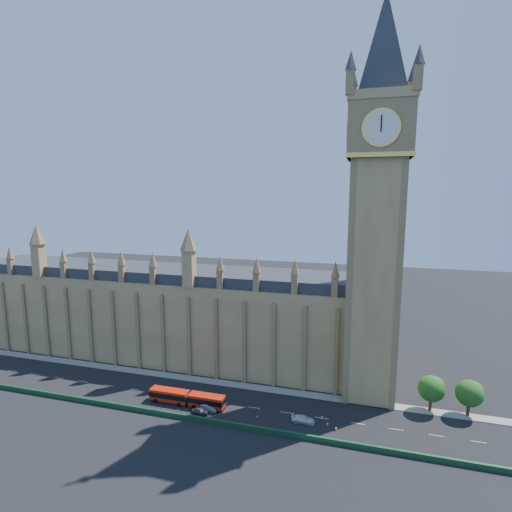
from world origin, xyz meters
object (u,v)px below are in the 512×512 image
(red_bus, at_px, (187,398))
(car_white, at_px, (303,419))
(car_grey, at_px, (200,411))
(car_silver, at_px, (208,407))

(red_bus, distance_m, car_white, 28.13)
(red_bus, height_order, car_grey, red_bus)
(red_bus, distance_m, car_silver, 5.94)
(car_grey, xyz_separation_m, car_silver, (1.15, 2.09, 0.16))
(car_silver, relative_size, car_white, 0.96)
(car_grey, height_order, car_white, car_white)
(red_bus, xyz_separation_m, car_silver, (5.83, -0.72, -0.88))
(car_grey, distance_m, car_white, 23.62)
(car_silver, xyz_separation_m, car_white, (22.28, 0.91, -0.06))
(car_grey, distance_m, car_silver, 2.39)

